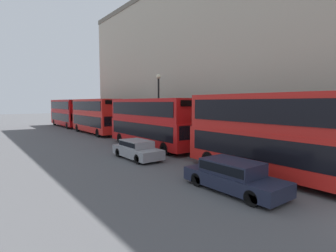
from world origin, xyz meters
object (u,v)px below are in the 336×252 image
at_px(bus_second_in_queue, 151,121).
at_px(bus_leading, 282,132).
at_px(bus_third_in_queue, 95,115).
at_px(pedestrian, 194,138).
at_px(car_hatchback, 137,149).
at_px(bus_trailing, 67,112).
at_px(car_dark_sedan, 233,175).

bearing_deg(bus_second_in_queue, bus_leading, -90.00).
xyz_separation_m(bus_third_in_queue, pedestrian, (2.90, -15.32, -1.59)).
height_order(bus_second_in_queue, car_hatchback, bus_second_in_queue).
bearing_deg(bus_leading, bus_trailing, 90.00).
distance_m(bus_second_in_queue, car_dark_sedan, 12.46).
relative_size(bus_second_in_queue, bus_third_in_queue, 1.01).
height_order(bus_trailing, pedestrian, bus_trailing).
xyz_separation_m(bus_trailing, pedestrian, (2.90, -27.32, -1.60)).
bearing_deg(car_dark_sedan, car_hatchback, 90.00).
relative_size(bus_second_in_queue, car_dark_sedan, 2.20).
bearing_deg(pedestrian, bus_leading, -106.66).
distance_m(bus_leading, pedestrian, 10.23).
bearing_deg(bus_trailing, bus_second_in_queue, -90.00).
relative_size(bus_trailing, car_hatchback, 2.51).
xyz_separation_m(bus_third_in_queue, bus_trailing, (0.00, 12.00, 0.00)).
bearing_deg(car_hatchback, bus_second_in_queue, 44.87).
distance_m(car_dark_sedan, car_hatchback, 8.49).
bearing_deg(car_dark_sedan, bus_leading, -5.26).
bearing_deg(bus_third_in_queue, car_dark_sedan, -97.84).
xyz_separation_m(car_hatchback, pedestrian, (6.30, 0.87, 0.12)).
relative_size(car_hatchback, pedestrian, 2.43).
relative_size(bus_leading, bus_trailing, 1.03).
relative_size(bus_leading, bus_second_in_queue, 1.06).
bearing_deg(bus_trailing, car_hatchback, -96.88).
xyz_separation_m(bus_second_in_queue, car_dark_sedan, (-3.40, -11.87, -1.63)).
distance_m(bus_second_in_queue, car_hatchback, 5.08).
bearing_deg(bus_leading, bus_second_in_queue, 90.00).
distance_m(bus_second_in_queue, bus_trailing, 24.81).
height_order(bus_second_in_queue, car_dark_sedan, bus_second_in_queue).
height_order(bus_second_in_queue, bus_third_in_queue, bus_third_in_queue).
xyz_separation_m(bus_second_in_queue, pedestrian, (2.90, -2.51, -1.55)).
height_order(bus_second_in_queue, bus_trailing, bus_trailing).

